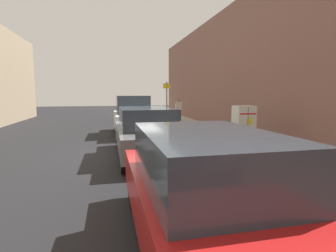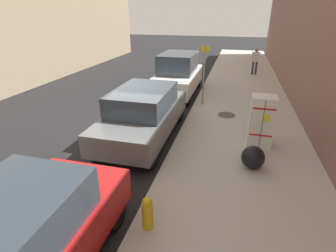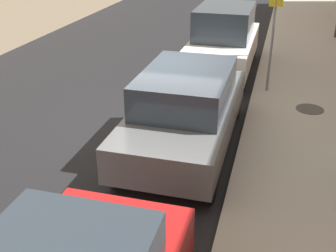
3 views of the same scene
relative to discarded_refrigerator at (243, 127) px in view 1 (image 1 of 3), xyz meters
name	(u,v)px [view 1 (image 1 of 3)]	position (x,y,z in m)	size (l,w,h in m)	color
ground_plane	(125,154)	(4.53, -0.50, -0.96)	(80.00, 80.00, 0.00)	black
sidewalk_slab	(226,147)	(0.48, -0.50, -0.89)	(4.35, 44.00, 0.15)	#B2ADA0
building_facade_near	(303,61)	(-2.91, -0.50, 2.64)	(2.44, 39.60, 7.20)	#7F564C
discarded_refrigerator	(243,127)	(0.00, 0.00, 0.00)	(0.73, 0.64, 1.63)	silver
manhole_cover	(196,138)	(1.11, -2.42, -0.81)	(0.70, 0.70, 0.02)	#47443F
street_sign_post	(167,106)	(2.27, -3.52, 0.67)	(0.36, 0.07, 2.66)	slate
fire_hydrant	(243,174)	(2.30, 4.20, -0.45)	(0.22, 0.22, 0.72)	gold
trash_bag	(258,147)	(0.23, 1.41, -0.50)	(0.63, 0.63, 0.63)	black
pedestrian_walking_far	(179,108)	(-0.25, -10.57, 0.16)	(0.49, 0.23, 1.69)	#333338
parked_van_white	(132,115)	(3.82, -5.32, 0.08)	(1.90, 4.64, 2.13)	silver
parked_suv_gray	(146,132)	(3.82, 0.07, -0.06)	(1.99, 4.83, 1.74)	slate
parked_suv_red	(206,193)	(3.82, 5.94, -0.07)	(1.89, 4.67, 1.73)	red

